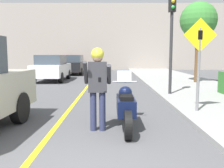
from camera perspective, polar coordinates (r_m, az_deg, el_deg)
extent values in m
cube|color=yellow|center=(9.40, -8.07, -3.66)|extent=(0.12, 36.00, 0.01)
cube|color=gray|center=(29.24, -1.44, 10.65)|extent=(28.00, 1.20, 7.45)
cylinder|color=black|center=(5.00, 3.67, -9.40)|extent=(0.14, 0.59, 0.59)
cylinder|color=black|center=(6.70, 2.71, -5.26)|extent=(0.14, 0.59, 0.59)
cube|color=#0C1433|center=(5.79, 3.13, -4.82)|extent=(0.40, 1.21, 0.36)
sphere|color=#0C1433|center=(5.91, 3.06, -2.03)|extent=(0.32, 0.32, 0.32)
cube|color=black|center=(5.48, 3.30, -3.14)|extent=(0.28, 0.48, 0.10)
cylinder|color=silver|center=(6.32, 2.86, 0.54)|extent=(0.62, 0.03, 0.03)
cube|color=silver|center=(6.38, 2.83, 1.68)|extent=(0.36, 0.12, 0.31)
cylinder|color=#282D4C|center=(5.57, -4.30, -6.25)|extent=(0.14, 0.14, 0.87)
cylinder|color=#282D4C|center=(5.56, -2.23, -6.26)|extent=(0.14, 0.14, 0.87)
cube|color=#333338|center=(5.44, -3.32, 1.61)|extent=(0.40, 0.22, 0.66)
cylinder|color=#333338|center=(5.35, -6.06, 2.57)|extent=(0.09, 0.40, 0.51)
cylinder|color=#333338|center=(5.31, -0.70, 2.21)|extent=(0.09, 0.46, 0.46)
sphere|color=tan|center=(5.42, -3.35, 6.24)|extent=(0.24, 0.24, 0.24)
sphere|color=gold|center=(5.42, -3.35, 6.81)|extent=(0.28, 0.28, 0.28)
cube|color=black|center=(5.16, -2.83, 0.98)|extent=(0.06, 0.05, 0.11)
cylinder|color=black|center=(6.57, -20.29, -5.13)|extent=(0.26, 0.77, 0.76)
cylinder|color=slate|center=(7.26, 19.16, 3.04)|extent=(0.08, 0.08, 2.28)
cube|color=yellow|center=(7.25, 19.50, 10.52)|extent=(0.91, 0.02, 0.91)
cube|color=black|center=(7.24, 19.54, 10.53)|extent=(0.12, 0.01, 0.24)
cylinder|color=#2D2D30|center=(10.22, 13.35, 8.90)|extent=(0.12, 0.12, 3.97)
cube|color=black|center=(10.40, 13.62, 17.78)|extent=(0.26, 0.22, 0.76)
sphere|color=gold|center=(10.28, 13.79, 17.90)|extent=(0.14, 0.14, 0.14)
sphere|color=green|center=(10.24, 13.75, 16.69)|extent=(0.14, 0.14, 0.14)
cylinder|color=brown|center=(15.09, 18.83, 5.68)|extent=(0.24, 0.24, 2.78)
sphere|color=#387A33|center=(15.22, 19.14, 13.63)|extent=(2.04, 2.04, 2.04)
cylinder|color=black|center=(18.25, -15.09, 2.15)|extent=(0.22, 0.64, 0.64)
cylinder|color=black|center=(17.89, -9.96, 2.19)|extent=(0.22, 0.64, 0.64)
cylinder|color=black|center=(15.76, -17.54, 1.39)|extent=(0.22, 0.64, 0.64)
cylinder|color=black|center=(15.34, -11.63, 1.43)|extent=(0.22, 0.64, 0.64)
cube|color=white|center=(16.76, -13.54, 3.12)|extent=(1.80, 4.20, 0.76)
cube|color=#38424C|center=(16.57, -13.74, 5.43)|extent=(1.58, 2.18, 0.60)
cylinder|color=black|center=(23.46, -10.37, 3.21)|extent=(0.22, 0.64, 0.64)
cylinder|color=black|center=(23.21, -6.34, 3.24)|extent=(0.22, 0.64, 0.64)
cylinder|color=black|center=(20.90, -11.65, 2.78)|extent=(0.22, 0.64, 0.64)
cylinder|color=black|center=(20.63, -7.14, 2.82)|extent=(0.22, 0.64, 0.64)
cube|color=black|center=(22.02, -8.88, 4.01)|extent=(1.80, 4.20, 0.76)
cube|color=#38424C|center=(21.83, -8.98, 5.78)|extent=(1.58, 2.18, 0.60)
cylinder|color=black|center=(28.82, -10.48, 3.82)|extent=(0.22, 0.64, 0.64)
cylinder|color=black|center=(28.57, -7.20, 3.86)|extent=(0.22, 0.64, 0.64)
cylinder|color=black|center=(26.27, -11.51, 3.54)|extent=(0.22, 0.64, 0.64)
cylinder|color=black|center=(25.99, -7.92, 3.58)|extent=(0.22, 0.64, 0.64)
cube|color=#B21E19|center=(27.38, -9.28, 4.50)|extent=(1.80, 4.20, 0.76)
cube|color=#38424C|center=(27.20, -9.36, 5.92)|extent=(1.58, 2.18, 0.60)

